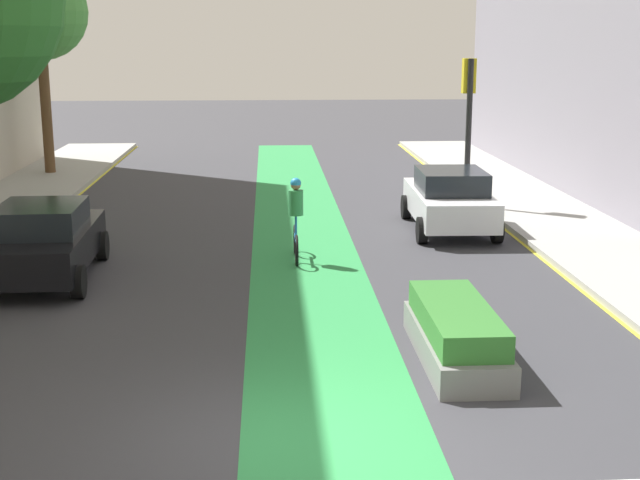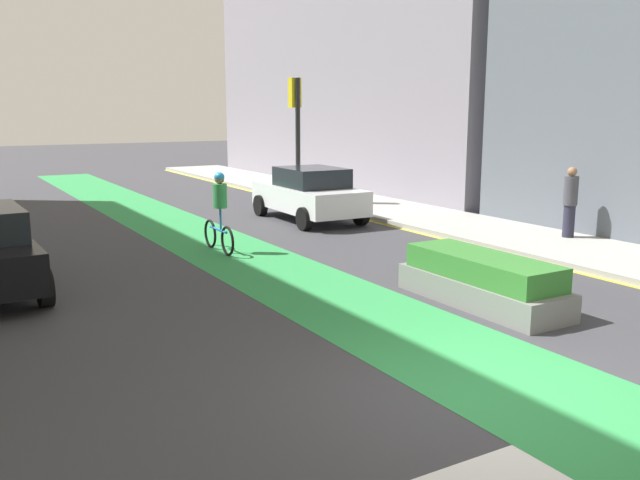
# 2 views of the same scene
# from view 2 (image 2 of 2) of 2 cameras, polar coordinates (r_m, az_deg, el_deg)

# --- Properties ---
(ground_plane) EXTENTS (120.00, 120.00, 0.00)m
(ground_plane) POSITION_cam_2_polar(r_m,az_deg,el_deg) (8.19, 12.53, -12.66)
(ground_plane) COLOR #38383D
(bike_lane_paint) EXTENTS (2.40, 60.00, 0.01)m
(bike_lane_paint) POSITION_cam_2_polar(r_m,az_deg,el_deg) (8.68, 16.18, -11.43)
(bike_lane_paint) COLOR #2D8C47
(bike_lane_paint) RESTS_ON ground_plane
(crosswalk_band) EXTENTS (12.00, 1.80, 0.01)m
(crosswalk_band) POSITION_cam_2_polar(r_m,az_deg,el_deg) (7.03, 24.20, -17.59)
(crosswalk_band) COLOR silver
(crosswalk_band) RESTS_ON ground_plane
(traffic_signal_far_right) EXTENTS (0.35, 0.52, 4.24)m
(traffic_signal_far_right) POSITION_cam_2_polar(r_m,az_deg,el_deg) (22.51, -2.04, 10.31)
(traffic_signal_far_right) COLOR black
(traffic_signal_far_right) RESTS_ON ground_plane
(car_white_right_far) EXTENTS (2.12, 4.25, 1.57)m
(car_white_right_far) POSITION_cam_2_polar(r_m,az_deg,el_deg) (19.87, -0.92, 3.95)
(car_white_right_far) COLOR silver
(car_white_right_far) RESTS_ON ground_plane
(cyclist_in_lane) EXTENTS (0.32, 1.73, 1.86)m
(cyclist_in_lane) POSITION_cam_2_polar(r_m,az_deg,el_deg) (15.55, -8.50, 2.47)
(cyclist_in_lane) COLOR black
(cyclist_in_lane) RESTS_ON ground_plane
(pedestrian_sidewalk_right_a) EXTENTS (0.34, 0.34, 1.72)m
(pedestrian_sidewalk_right_a) POSITION_cam_2_polar(r_m,az_deg,el_deg) (17.55, 20.37, 3.06)
(pedestrian_sidewalk_right_a) COLOR #262638
(pedestrian_sidewalk_right_a) RESTS_ON sidewalk_right
(median_planter) EXTENTS (1.10, 3.17, 0.85)m
(median_planter) POSITION_cam_2_polar(r_m,az_deg,el_deg) (11.71, 13.51, -3.37)
(median_planter) COLOR slate
(median_planter) RESTS_ON ground_plane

